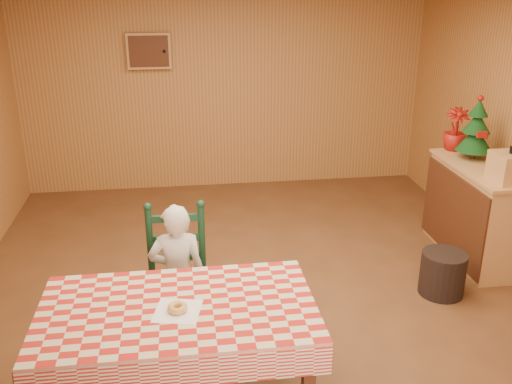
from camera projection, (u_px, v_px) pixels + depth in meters
ground at (259, 306)px, 4.79m from camera, size 6.00×6.00×0.00m
cabin_walls at (250, 77)px, 4.63m from camera, size 5.10×6.05×2.65m
dining_table at (178, 318)px, 3.40m from camera, size 1.66×0.96×0.77m
ladder_chair at (178, 280)px, 4.20m from camera, size 0.44×0.40×1.08m
seated_child at (178, 277)px, 4.12m from camera, size 0.41×0.27×1.12m
napkin at (178, 311)px, 3.33m from camera, size 0.31×0.31×0.00m
donut at (177, 308)px, 3.32m from camera, size 0.15×0.15×0.04m
shelf_unit at (477, 212)px, 5.48m from camera, size 0.54×1.24×0.93m
crate at (511, 167)px, 4.90m from camera, size 0.30×0.30×0.25m
christmas_tree at (476, 130)px, 5.44m from camera, size 0.34×0.34×0.62m
flower_arrangement at (456, 129)px, 5.74m from camera, size 0.28×0.28×0.43m
storage_bin at (443, 273)px, 4.92m from camera, size 0.48×0.48×0.38m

